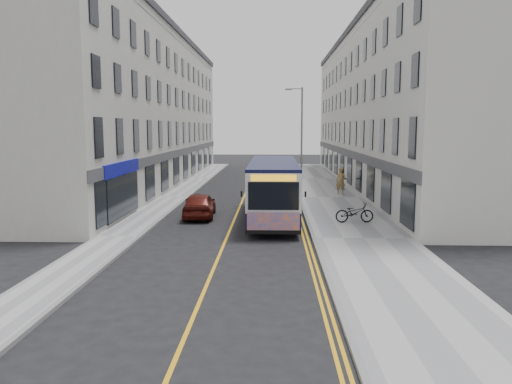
# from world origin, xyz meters

# --- Properties ---
(ground) EXTENTS (140.00, 140.00, 0.00)m
(ground) POSITION_xyz_m (0.00, 0.00, 0.00)
(ground) COLOR black
(ground) RESTS_ON ground
(pavement_east) EXTENTS (4.50, 64.00, 0.12)m
(pavement_east) POSITION_xyz_m (6.25, 12.00, 0.06)
(pavement_east) COLOR #97979A
(pavement_east) RESTS_ON ground
(pavement_west) EXTENTS (2.00, 64.00, 0.12)m
(pavement_west) POSITION_xyz_m (-5.00, 12.00, 0.06)
(pavement_west) COLOR #97979A
(pavement_west) RESTS_ON ground
(kerb_east) EXTENTS (0.18, 64.00, 0.13)m
(kerb_east) POSITION_xyz_m (4.00, 12.00, 0.07)
(kerb_east) COLOR slate
(kerb_east) RESTS_ON ground
(kerb_west) EXTENTS (0.18, 64.00, 0.13)m
(kerb_west) POSITION_xyz_m (-4.00, 12.00, 0.07)
(kerb_west) COLOR slate
(kerb_west) RESTS_ON ground
(road_centre_line) EXTENTS (0.12, 64.00, 0.01)m
(road_centre_line) POSITION_xyz_m (0.00, 12.00, 0.00)
(road_centre_line) COLOR gold
(road_centre_line) RESTS_ON ground
(road_dbl_yellow_inner) EXTENTS (0.10, 64.00, 0.01)m
(road_dbl_yellow_inner) POSITION_xyz_m (3.55, 12.00, 0.00)
(road_dbl_yellow_inner) COLOR gold
(road_dbl_yellow_inner) RESTS_ON ground
(road_dbl_yellow_outer) EXTENTS (0.10, 64.00, 0.01)m
(road_dbl_yellow_outer) POSITION_xyz_m (3.75, 12.00, 0.00)
(road_dbl_yellow_outer) COLOR gold
(road_dbl_yellow_outer) RESTS_ON ground
(terrace_east) EXTENTS (6.00, 46.00, 13.00)m
(terrace_east) POSITION_xyz_m (11.50, 21.00, 6.50)
(terrace_east) COLOR silver
(terrace_east) RESTS_ON ground
(terrace_west) EXTENTS (6.00, 46.00, 13.00)m
(terrace_west) POSITION_xyz_m (-9.00, 21.00, 6.50)
(terrace_west) COLOR beige
(terrace_west) RESTS_ON ground
(streetlamp) EXTENTS (1.32, 0.18, 8.00)m
(streetlamp) POSITION_xyz_m (4.17, 14.00, 4.38)
(streetlamp) COLOR gray
(streetlamp) RESTS_ON ground
(city_bus) EXTENTS (2.59, 11.08, 3.22)m
(city_bus) POSITION_xyz_m (2.16, 4.02, 1.76)
(city_bus) COLOR black
(city_bus) RESTS_ON ground
(bicycle) EXTENTS (2.05, 0.85, 1.05)m
(bicycle) POSITION_xyz_m (6.41, 2.49, 0.64)
(bicycle) COLOR black
(bicycle) RESTS_ON pavement_east
(pedestrian_near) EXTENTS (0.80, 0.61, 1.97)m
(pedestrian_near) POSITION_xyz_m (7.18, 13.71, 1.11)
(pedestrian_near) COLOR olive
(pedestrian_near) RESTS_ON pavement_east
(pedestrian_far) EXTENTS (0.94, 0.86, 1.57)m
(pedestrian_far) POSITION_xyz_m (7.70, 16.50, 0.91)
(pedestrian_far) COLOR black
(pedestrian_far) RESTS_ON pavement_east
(car_white) EXTENTS (1.72, 4.21, 1.36)m
(car_white) POSITION_xyz_m (2.93, 21.15, 0.68)
(car_white) COLOR silver
(car_white) RESTS_ON ground
(car_maroon) EXTENTS (1.93, 4.30, 1.44)m
(car_maroon) POSITION_xyz_m (-2.03, 4.38, 0.72)
(car_maroon) COLOR #54140E
(car_maroon) RESTS_ON ground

